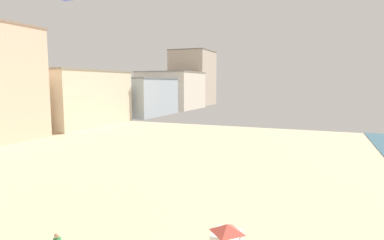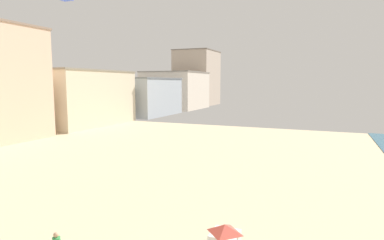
{
  "view_description": "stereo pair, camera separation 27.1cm",
  "coord_description": "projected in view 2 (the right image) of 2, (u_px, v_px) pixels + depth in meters",
  "views": [
    {
      "loc": [
        12.36,
        2.26,
        8.18
      ],
      "look_at": [
        5.53,
        19.12,
        6.03
      ],
      "focal_mm": 29.65,
      "sensor_mm": 36.0,
      "label": 1
    },
    {
      "loc": [
        12.61,
        2.36,
        8.18
      ],
      "look_at": [
        5.53,
        19.12,
        6.03
      ],
      "focal_mm": 29.65,
      "sensor_mm": 36.0,
      "label": 2
    }
  ],
  "objects": [
    {
      "name": "boardwalk_hotel_far",
      "position": [
        139.0,
        96.0,
        80.92
      ],
      "size": [
        16.32,
        18.35,
        9.4
      ],
      "color": "#ADB7C1",
      "rests_on": "ground"
    },
    {
      "name": "boardwalk_hotel_furthest",
      "position": [
        197.0,
        78.0,
        116.66
      ],
      "size": [
        13.44,
        15.85,
        19.8
      ],
      "color": "#C6B29E",
      "rests_on": "ground"
    },
    {
      "name": "boardwalk_hotel_distant",
      "position": [
        175.0,
        90.0,
        100.47
      ],
      "size": [
        16.74,
        18.22,
        11.59
      ],
      "color": "silver",
      "rests_on": "ground"
    },
    {
      "name": "boardwalk_hotel_mid",
      "position": [
        81.0,
        98.0,
        61.79
      ],
      "size": [
        12.57,
        20.07,
        10.59
      ],
      "color": "beige",
      "rests_on": "ground"
    }
  ]
}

